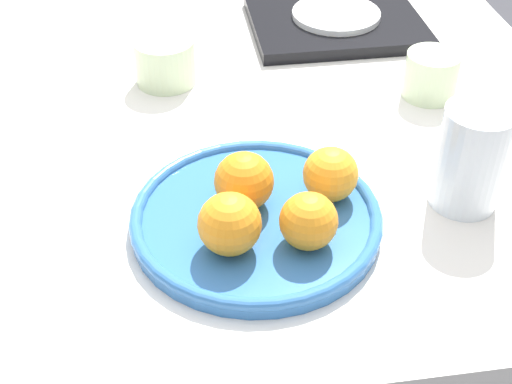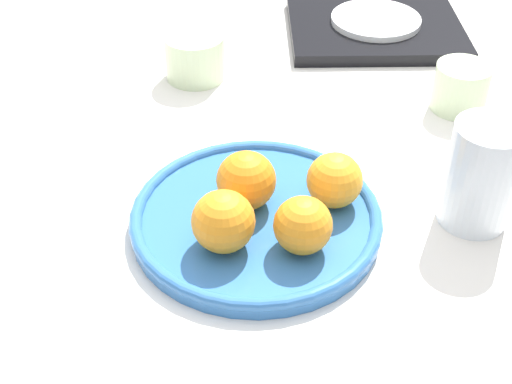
{
  "view_description": "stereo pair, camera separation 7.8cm",
  "coord_description": "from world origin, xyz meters",
  "px_view_note": "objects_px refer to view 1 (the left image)",
  "views": [
    {
      "loc": [
        0.04,
        -0.87,
        1.25
      ],
      "look_at": [
        0.13,
        -0.26,
        0.76
      ],
      "focal_mm": 50.0,
      "sensor_mm": 36.0,
      "label": 1
    },
    {
      "loc": [
        0.12,
        -0.87,
        1.25
      ],
      "look_at": [
        0.13,
        -0.26,
        0.76
      ],
      "focal_mm": 50.0,
      "sensor_mm": 36.0,
      "label": 2
    }
  ],
  "objects_px": {
    "fruit_platter": "(256,218)",
    "side_plate": "(336,14)",
    "orange_1": "(230,224)",
    "orange_0": "(244,181)",
    "cup_1": "(165,61)",
    "cup_0": "(431,75)",
    "serving_tray": "(336,23)",
    "orange_2": "(309,221)",
    "orange_3": "(331,174)",
    "water_glass": "(471,158)"
  },
  "relations": [
    {
      "from": "orange_3",
      "to": "cup_1",
      "type": "xyz_separation_m",
      "value": [
        -0.17,
        0.32,
        -0.01
      ]
    },
    {
      "from": "orange_1",
      "to": "orange_3",
      "type": "height_order",
      "value": "orange_1"
    },
    {
      "from": "fruit_platter",
      "to": "orange_2",
      "type": "height_order",
      "value": "orange_2"
    },
    {
      "from": "orange_1",
      "to": "cup_1",
      "type": "distance_m",
      "value": 0.4
    },
    {
      "from": "serving_tray",
      "to": "cup_0",
      "type": "height_order",
      "value": "cup_0"
    },
    {
      "from": "fruit_platter",
      "to": "serving_tray",
      "type": "bearing_deg",
      "value": 66.7
    },
    {
      "from": "orange_0",
      "to": "side_plate",
      "type": "height_order",
      "value": "orange_0"
    },
    {
      "from": "serving_tray",
      "to": "cup_1",
      "type": "height_order",
      "value": "cup_1"
    },
    {
      "from": "water_glass",
      "to": "cup_0",
      "type": "bearing_deg",
      "value": 80.21
    },
    {
      "from": "fruit_platter",
      "to": "orange_3",
      "type": "xyz_separation_m",
      "value": [
        0.09,
        0.02,
        0.04
      ]
    },
    {
      "from": "orange_2",
      "to": "serving_tray",
      "type": "relative_size",
      "value": 0.22
    },
    {
      "from": "orange_1",
      "to": "fruit_platter",
      "type": "bearing_deg",
      "value": 54.48
    },
    {
      "from": "orange_1",
      "to": "orange_0",
      "type": "bearing_deg",
      "value": 70.59
    },
    {
      "from": "side_plate",
      "to": "cup_0",
      "type": "distance_m",
      "value": 0.25
    },
    {
      "from": "orange_0",
      "to": "orange_3",
      "type": "xyz_separation_m",
      "value": [
        0.1,
        0.0,
        -0.0
      ]
    },
    {
      "from": "orange_0",
      "to": "serving_tray",
      "type": "xyz_separation_m",
      "value": [
        0.22,
        0.46,
        -0.04
      ]
    },
    {
      "from": "orange_1",
      "to": "orange_2",
      "type": "distance_m",
      "value": 0.08
    },
    {
      "from": "orange_1",
      "to": "serving_tray",
      "type": "distance_m",
      "value": 0.59
    },
    {
      "from": "water_glass",
      "to": "serving_tray",
      "type": "relative_size",
      "value": 0.44
    },
    {
      "from": "orange_1",
      "to": "cup_0",
      "type": "xyz_separation_m",
      "value": [
        0.33,
        0.3,
        -0.02
      ]
    },
    {
      "from": "orange_2",
      "to": "serving_tray",
      "type": "xyz_separation_m",
      "value": [
        0.16,
        0.54,
        -0.04
      ]
    },
    {
      "from": "side_plate",
      "to": "water_glass",
      "type": "bearing_deg",
      "value": -85.09
    },
    {
      "from": "fruit_platter",
      "to": "orange_0",
      "type": "distance_m",
      "value": 0.04
    },
    {
      "from": "serving_tray",
      "to": "cup_0",
      "type": "relative_size",
      "value": 3.71
    },
    {
      "from": "serving_tray",
      "to": "cup_0",
      "type": "distance_m",
      "value": 0.25
    },
    {
      "from": "fruit_platter",
      "to": "orange_1",
      "type": "distance_m",
      "value": 0.07
    },
    {
      "from": "water_glass",
      "to": "cup_0",
      "type": "height_order",
      "value": "water_glass"
    },
    {
      "from": "fruit_platter",
      "to": "orange_2",
      "type": "bearing_deg",
      "value": -48.38
    },
    {
      "from": "orange_3",
      "to": "side_plate",
      "type": "xyz_separation_m",
      "value": [
        0.12,
        0.46,
        -0.02
      ]
    },
    {
      "from": "side_plate",
      "to": "cup_0",
      "type": "relative_size",
      "value": 1.94
    },
    {
      "from": "orange_2",
      "to": "orange_3",
      "type": "distance_m",
      "value": 0.09
    },
    {
      "from": "orange_0",
      "to": "water_glass",
      "type": "bearing_deg",
      "value": -2.58
    },
    {
      "from": "fruit_platter",
      "to": "side_plate",
      "type": "relative_size",
      "value": 1.93
    },
    {
      "from": "side_plate",
      "to": "orange_1",
      "type": "bearing_deg",
      "value": -114.56
    },
    {
      "from": "fruit_platter",
      "to": "side_plate",
      "type": "bearing_deg",
      "value": 66.7
    },
    {
      "from": "cup_0",
      "to": "orange_2",
      "type": "bearing_deg",
      "value": -128.73
    },
    {
      "from": "water_glass",
      "to": "serving_tray",
      "type": "bearing_deg",
      "value": 94.91
    },
    {
      "from": "fruit_platter",
      "to": "side_plate",
      "type": "xyz_separation_m",
      "value": [
        0.21,
        0.48,
        0.01
      ]
    },
    {
      "from": "fruit_platter",
      "to": "side_plate",
      "type": "height_order",
      "value": "side_plate"
    },
    {
      "from": "serving_tray",
      "to": "fruit_platter",
      "type": "bearing_deg",
      "value": -113.3
    },
    {
      "from": "orange_3",
      "to": "cup_0",
      "type": "height_order",
      "value": "orange_3"
    },
    {
      "from": "orange_0",
      "to": "water_glass",
      "type": "xyz_separation_m",
      "value": [
        0.26,
        -0.01,
        0.01
      ]
    },
    {
      "from": "serving_tray",
      "to": "orange_2",
      "type": "bearing_deg",
      "value": -106.61
    },
    {
      "from": "cup_0",
      "to": "serving_tray",
      "type": "bearing_deg",
      "value": 109.24
    },
    {
      "from": "orange_0",
      "to": "cup_0",
      "type": "xyz_separation_m",
      "value": [
        0.3,
        0.23,
        -0.02
      ]
    },
    {
      "from": "cup_1",
      "to": "orange_0",
      "type": "bearing_deg",
      "value": -77.21
    },
    {
      "from": "side_plate",
      "to": "cup_0",
      "type": "bearing_deg",
      "value": -70.76
    },
    {
      "from": "fruit_platter",
      "to": "serving_tray",
      "type": "distance_m",
      "value": 0.53
    },
    {
      "from": "orange_1",
      "to": "cup_0",
      "type": "bearing_deg",
      "value": 42.43
    },
    {
      "from": "orange_0",
      "to": "orange_3",
      "type": "relative_size",
      "value": 1.06
    }
  ]
}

